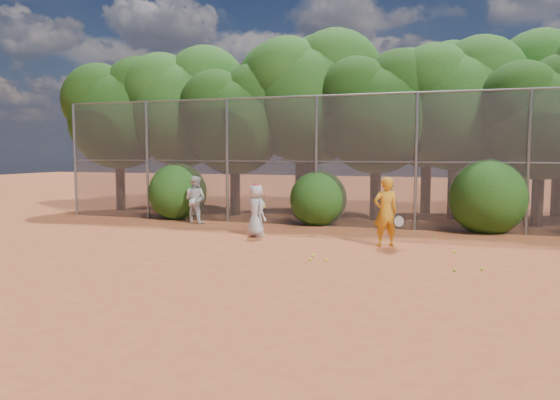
% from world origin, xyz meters
% --- Properties ---
extents(ground, '(80.00, 80.00, 0.00)m').
position_xyz_m(ground, '(0.00, 0.00, 0.00)').
color(ground, '#A94C26').
rests_on(ground, ground).
extents(fence_back, '(20.05, 0.09, 4.03)m').
position_xyz_m(fence_back, '(-0.12, 6.00, 2.05)').
color(fence_back, gray).
rests_on(fence_back, ground).
extents(tree_0, '(4.38, 3.81, 6.00)m').
position_xyz_m(tree_0, '(-9.44, 8.04, 3.93)').
color(tree_0, black).
rests_on(tree_0, ground).
extents(tree_1, '(4.64, 4.03, 6.35)m').
position_xyz_m(tree_1, '(-6.94, 8.54, 4.16)').
color(tree_1, black).
rests_on(tree_1, ground).
extents(tree_2, '(3.99, 3.47, 5.47)m').
position_xyz_m(tree_2, '(-4.45, 7.83, 3.58)').
color(tree_2, black).
rests_on(tree_2, ground).
extents(tree_3, '(4.89, 4.26, 6.70)m').
position_xyz_m(tree_3, '(-1.94, 8.84, 4.40)').
color(tree_3, black).
rests_on(tree_3, ground).
extents(tree_4, '(4.19, 3.64, 5.73)m').
position_xyz_m(tree_4, '(0.55, 8.24, 3.76)').
color(tree_4, black).
rests_on(tree_4, ground).
extents(tree_5, '(4.51, 3.92, 6.17)m').
position_xyz_m(tree_5, '(3.06, 9.04, 4.05)').
color(tree_5, black).
rests_on(tree_5, ground).
extents(tree_6, '(3.86, 3.36, 5.29)m').
position_xyz_m(tree_6, '(5.55, 8.03, 3.47)').
color(tree_6, black).
rests_on(tree_6, ground).
extents(tree_9, '(4.83, 4.20, 6.62)m').
position_xyz_m(tree_9, '(-7.94, 10.84, 4.34)').
color(tree_9, black).
rests_on(tree_9, ground).
extents(tree_10, '(5.15, 4.48, 7.06)m').
position_xyz_m(tree_10, '(-2.93, 11.05, 4.63)').
color(tree_10, black).
rests_on(tree_10, ground).
extents(tree_11, '(4.64, 4.03, 6.35)m').
position_xyz_m(tree_11, '(2.06, 10.64, 4.16)').
color(tree_11, black).
rests_on(tree_11, ground).
extents(bush_0, '(2.00, 2.00, 2.00)m').
position_xyz_m(bush_0, '(-6.00, 6.30, 1.00)').
color(bush_0, '#1D4B12').
rests_on(bush_0, ground).
extents(bush_1, '(1.80, 1.80, 1.80)m').
position_xyz_m(bush_1, '(-1.00, 6.30, 0.90)').
color(bush_1, '#1D4B12').
rests_on(bush_1, ground).
extents(bush_2, '(2.20, 2.20, 2.20)m').
position_xyz_m(bush_2, '(4.00, 6.30, 1.10)').
color(bush_2, '#1D4B12').
rests_on(bush_2, ground).
extents(player_yellow, '(0.86, 0.66, 1.69)m').
position_xyz_m(player_yellow, '(1.55, 2.96, 0.84)').
color(player_yellow, orange).
rests_on(player_yellow, ground).
extents(player_teen, '(0.83, 0.79, 1.45)m').
position_xyz_m(player_teen, '(-1.98, 3.38, 0.72)').
color(player_teen, silver).
rests_on(player_teen, ground).
extents(player_white, '(0.89, 0.80, 1.52)m').
position_xyz_m(player_white, '(-4.87, 5.40, 0.76)').
color(player_white, white).
rests_on(player_white, ground).
extents(ball_0, '(0.07, 0.07, 0.07)m').
position_xyz_m(ball_0, '(3.72, 0.79, 0.03)').
color(ball_0, '#CBEC2B').
rests_on(ball_0, ground).
extents(ball_1, '(0.07, 0.07, 0.07)m').
position_xyz_m(ball_1, '(3.17, 2.56, 0.03)').
color(ball_1, '#CBEC2B').
rests_on(ball_1, ground).
extents(ball_2, '(0.07, 0.07, 0.07)m').
position_xyz_m(ball_2, '(0.61, 0.74, 0.03)').
color(ball_2, '#CBEC2B').
rests_on(ball_2, ground).
extents(ball_3, '(0.07, 0.07, 0.07)m').
position_xyz_m(ball_3, '(3.22, 0.53, 0.03)').
color(ball_3, '#CBEC2B').
rests_on(ball_3, ground).
extents(ball_4, '(0.07, 0.07, 0.07)m').
position_xyz_m(ball_4, '(0.25, 1.07, 0.03)').
color(ball_4, '#CBEC2B').
rests_on(ball_4, ground).
extents(ball_5, '(0.07, 0.07, 0.07)m').
position_xyz_m(ball_5, '(2.65, 4.45, 0.03)').
color(ball_5, '#CBEC2B').
rests_on(ball_5, ground).
extents(ball_6, '(0.07, 0.07, 0.07)m').
position_xyz_m(ball_6, '(0.30, 0.63, 0.03)').
color(ball_6, '#CBEC2B').
rests_on(ball_6, ground).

